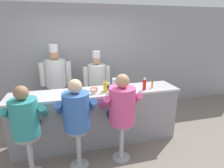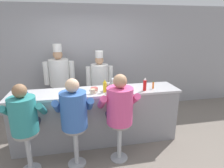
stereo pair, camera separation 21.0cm
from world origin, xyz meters
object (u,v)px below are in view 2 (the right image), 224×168
(napkin_dispenser_chrome, at_px, (107,87))
(cook_in_whites_far, at_px, (100,82))
(diner_seated_blue, at_px, (74,112))
(cook_in_whites_near, at_px, (60,79))
(diner_seated_pink, at_px, (119,108))
(ketchup_bottle_red, at_px, (145,84))
(water_pitcher_clear, at_px, (115,85))
(diner_seated_teal, at_px, (24,118))
(coffee_mug_tan, at_px, (93,91))
(hot_sauce_bottle_orange, at_px, (153,85))
(coffee_mug_blue, at_px, (23,93))
(breakfast_plate, at_px, (80,94))
(cereal_bowl, at_px, (94,89))
(mustard_bottle_yellow, at_px, (105,86))

(napkin_dispenser_chrome, relative_size, cook_in_whites_far, 0.09)
(diner_seated_blue, bearing_deg, cook_in_whites_near, 100.28)
(diner_seated_blue, height_order, diner_seated_pink, diner_seated_pink)
(cook_in_whites_far, bearing_deg, ketchup_bottle_red, -60.19)
(water_pitcher_clear, distance_m, diner_seated_teal, 1.56)
(coffee_mug_tan, relative_size, napkin_dispenser_chrome, 0.94)
(hot_sauce_bottle_orange, distance_m, napkin_dispenser_chrome, 0.88)
(coffee_mug_tan, bearing_deg, coffee_mug_blue, 174.39)
(coffee_mug_blue, distance_m, coffee_mug_tan, 1.19)
(water_pitcher_clear, xyz_separation_m, diner_seated_blue, (-0.75, -0.48, -0.24))
(coffee_mug_blue, height_order, napkin_dispenser_chrome, napkin_dispenser_chrome)
(coffee_mug_tan, xyz_separation_m, diner_seated_blue, (-0.34, -0.44, -0.17))
(coffee_mug_blue, bearing_deg, napkin_dispenser_chrome, 0.70)
(coffee_mug_blue, bearing_deg, breakfast_plate, -6.55)
(cereal_bowl, relative_size, cook_in_whites_near, 0.08)
(cereal_bowl, xyz_separation_m, napkin_dispenser_chrome, (0.24, -0.05, 0.05))
(diner_seated_blue, relative_size, diner_seated_pink, 0.98)
(mustard_bottle_yellow, relative_size, cook_in_whites_far, 0.14)
(mustard_bottle_yellow, bearing_deg, ketchup_bottle_red, -4.36)
(diner_seated_pink, height_order, cook_in_whites_near, cook_in_whites_near)
(cereal_bowl, bearing_deg, coffee_mug_blue, -176.85)
(water_pitcher_clear, xyz_separation_m, coffee_mug_blue, (-1.59, 0.07, -0.07))
(coffee_mug_tan, distance_m, diner_seated_blue, 0.58)
(breakfast_plate, bearing_deg, water_pitcher_clear, 3.27)
(diner_seated_blue, distance_m, diner_seated_pink, 0.71)
(ketchup_bottle_red, relative_size, water_pitcher_clear, 1.04)
(hot_sauce_bottle_orange, distance_m, cook_in_whites_near, 2.19)
(napkin_dispenser_chrome, xyz_separation_m, diner_seated_blue, (-0.62, -0.57, -0.19))
(mustard_bottle_yellow, distance_m, cereal_bowl, 0.24)
(hot_sauce_bottle_orange, height_order, coffee_mug_tan, hot_sauce_bottle_orange)
(cereal_bowl, bearing_deg, hot_sauce_bottle_orange, -6.39)
(water_pitcher_clear, relative_size, cereal_bowl, 1.77)
(hot_sauce_bottle_orange, height_order, diner_seated_blue, diner_seated_blue)
(napkin_dispenser_chrome, bearing_deg, ketchup_bottle_red, -12.51)
(ketchup_bottle_red, bearing_deg, hot_sauce_bottle_orange, 20.68)
(coffee_mug_tan, bearing_deg, cook_in_whites_near, 116.86)
(breakfast_plate, bearing_deg, diner_seated_teal, -151.79)
(cereal_bowl, height_order, diner_seated_teal, diner_seated_teal)
(water_pitcher_clear, distance_m, coffee_mug_blue, 1.59)
(cereal_bowl, xyz_separation_m, coffee_mug_blue, (-1.22, -0.07, 0.02))
(diner_seated_teal, distance_m, diner_seated_blue, 0.71)
(coffee_mug_blue, distance_m, diner_seated_blue, 1.02)
(hot_sauce_bottle_orange, bearing_deg, water_pitcher_clear, -178.64)
(cook_in_whites_far, bearing_deg, mustard_bottle_yellow, -92.85)
(hot_sauce_bottle_orange, bearing_deg, napkin_dispenser_chrome, 175.13)
(hot_sauce_bottle_orange, height_order, cook_in_whites_far, cook_in_whites_far)
(ketchup_bottle_red, bearing_deg, mustard_bottle_yellow, 175.64)
(ketchup_bottle_red, height_order, mustard_bottle_yellow, ketchup_bottle_red)
(napkin_dispenser_chrome, relative_size, diner_seated_blue, 0.10)
(mustard_bottle_yellow, height_order, napkin_dispenser_chrome, mustard_bottle_yellow)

